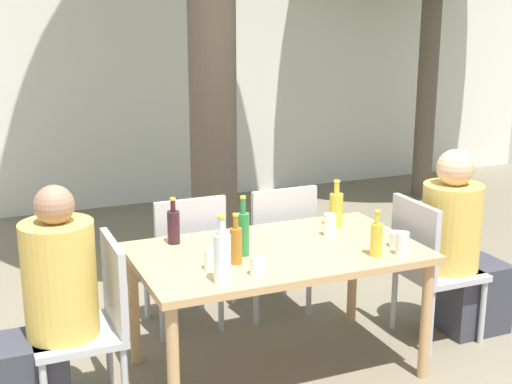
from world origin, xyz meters
name	(u,v)px	position (x,y,z in m)	size (l,w,h in m)	color
ground_plane	(276,369)	(0.00, 0.00, 0.00)	(30.00, 30.00, 0.00)	#706651
cafe_building_wall	(120,68)	(0.00, 3.76, 1.40)	(10.00, 0.08, 2.80)	silver
dining_table_front	(277,262)	(0.00, 0.00, 0.65)	(1.55, 0.90, 0.72)	tan
patio_chair_0	(93,317)	(-1.01, 0.00, 0.50)	(0.44, 0.44, 0.89)	#B2B2B7
patio_chair_1	(429,262)	(1.01, 0.00, 0.50)	(0.44, 0.44, 0.89)	#B2B2B7
patio_chair_2	(186,255)	(-0.31, 0.68, 0.50)	(0.44, 0.44, 0.89)	#B2B2B7
patio_chair_3	(277,243)	(0.31, 0.68, 0.50)	(0.44, 0.44, 0.89)	#B2B2B7
person_seated_0	(45,319)	(-1.24, 0.00, 0.54)	(0.58, 0.35, 1.20)	#383842
person_seated_1	(460,252)	(1.24, 0.00, 0.53)	(0.58, 0.36, 1.18)	#383842
oil_cruet_0	(376,238)	(0.44, -0.29, 0.82)	(0.06, 0.06, 0.25)	gold
water_bottle_1	(222,257)	(-0.44, -0.33, 0.85)	(0.08, 0.08, 0.34)	silver
green_bottle_2	(243,233)	(-0.20, -0.01, 0.85)	(0.07, 0.07, 0.32)	#287A38
wine_bottle_3	(174,226)	(-0.49, 0.32, 0.82)	(0.07, 0.07, 0.26)	#331923
amber_bottle_4	(236,244)	(-0.29, -0.11, 0.82)	(0.06, 0.06, 0.27)	#9E661E
oil_cruet_5	(336,209)	(0.50, 0.24, 0.83)	(0.08, 0.08, 0.28)	gold
drinking_glass_0	(258,266)	(-0.25, -0.30, 0.77)	(0.07, 0.07, 0.09)	silver
drinking_glass_1	(330,225)	(0.38, 0.10, 0.79)	(0.07, 0.07, 0.13)	silver
drinking_glass_2	(210,260)	(-0.44, -0.14, 0.77)	(0.06, 0.06, 0.11)	silver
drinking_glass_3	(397,239)	(0.62, -0.21, 0.76)	(0.08, 0.08, 0.08)	silver
drinking_glass_4	(402,243)	(0.58, -0.33, 0.78)	(0.07, 0.07, 0.12)	silver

